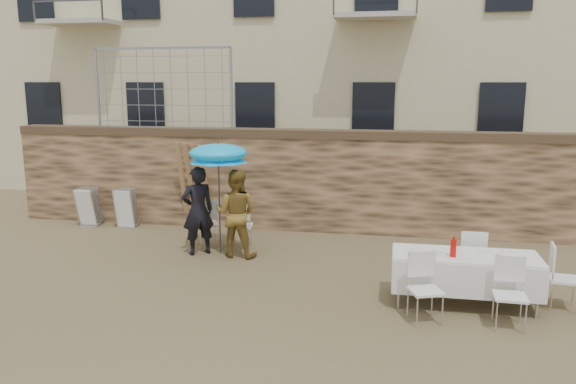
% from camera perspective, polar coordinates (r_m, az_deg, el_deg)
% --- Properties ---
extents(ground, '(80.00, 80.00, 0.00)m').
position_cam_1_polar(ground, '(8.10, -5.81, -12.67)').
color(ground, brown).
rests_on(ground, ground).
extents(stone_wall, '(13.00, 0.50, 2.20)m').
position_cam_1_polar(stone_wall, '(12.48, 0.58, 1.16)').
color(stone_wall, brown).
rests_on(stone_wall, ground).
extents(chain_link_fence, '(3.20, 0.06, 1.80)m').
position_cam_1_polar(chain_link_fence, '(13.15, -12.59, 10.17)').
color(chain_link_fence, gray).
rests_on(chain_link_fence, stone_wall).
extents(man_suit, '(0.74, 0.70, 1.70)m').
position_cam_1_polar(man_suit, '(10.82, -9.14, -1.89)').
color(man_suit, black).
rests_on(man_suit, ground).
extents(woman_dress, '(0.84, 0.67, 1.67)m').
position_cam_1_polar(woman_dress, '(10.59, -5.31, -2.17)').
color(woman_dress, '#B18836').
rests_on(woman_dress, ground).
extents(umbrella, '(1.13, 1.13, 2.00)m').
position_cam_1_polar(umbrella, '(10.60, -7.09, 3.60)').
color(umbrella, '#3F3F44').
rests_on(umbrella, ground).
extents(couple_chair_left, '(0.66, 0.66, 0.96)m').
position_cam_1_polar(couple_chair_left, '(11.41, -8.15, -3.10)').
color(couple_chair_left, white).
rests_on(couple_chair_left, ground).
extents(couple_chair_right, '(0.54, 0.54, 0.96)m').
position_cam_1_polar(couple_chair_right, '(11.20, -4.76, -3.28)').
color(couple_chair_right, white).
rests_on(couple_chair_right, ground).
extents(banquet_table, '(2.10, 0.85, 0.78)m').
position_cam_1_polar(banquet_table, '(8.69, 17.61, -6.34)').
color(banquet_table, white).
rests_on(banquet_table, ground).
extents(soda_bottle, '(0.09, 0.09, 0.26)m').
position_cam_1_polar(soda_bottle, '(8.48, 16.45, -5.49)').
color(soda_bottle, red).
rests_on(soda_bottle, banquet_table).
extents(table_chair_front_left, '(0.62, 0.62, 0.96)m').
position_cam_1_polar(table_chair_front_left, '(8.01, 13.81, -9.54)').
color(table_chair_front_left, white).
rests_on(table_chair_front_left, ground).
extents(table_chair_front_right, '(0.49, 0.49, 0.96)m').
position_cam_1_polar(table_chair_front_right, '(8.15, 21.66, -9.65)').
color(table_chair_front_right, white).
rests_on(table_chair_front_right, ground).
extents(table_chair_back, '(0.49, 0.49, 0.96)m').
position_cam_1_polar(table_chair_back, '(9.55, 18.16, -6.38)').
color(table_chair_back, white).
rests_on(table_chair_back, ground).
extents(table_chair_side, '(0.53, 0.53, 0.96)m').
position_cam_1_polar(table_chair_side, '(9.14, 26.26, -7.78)').
color(table_chair_side, white).
rests_on(table_chair_side, ground).
extents(chair_stack_left, '(0.46, 0.47, 0.92)m').
position_cam_1_polar(chair_stack_left, '(13.76, -19.23, -1.24)').
color(chair_stack_left, white).
rests_on(chair_stack_left, ground).
extents(chair_stack_right, '(0.46, 0.40, 0.92)m').
position_cam_1_polar(chair_stack_right, '(13.34, -15.87, -1.42)').
color(chair_stack_right, white).
rests_on(chair_stack_right, ground).
extents(wood_planks, '(0.70, 0.20, 2.00)m').
position_cam_1_polar(wood_planks, '(12.67, -9.37, 0.70)').
color(wood_planks, '#A37749').
rests_on(wood_planks, ground).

